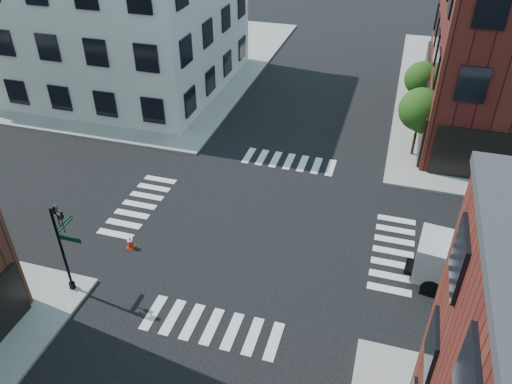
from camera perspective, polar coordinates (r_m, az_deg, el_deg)
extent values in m
plane|color=black|center=(26.55, 0.29, -4.01)|extent=(120.00, 120.00, 0.00)
cube|color=gray|center=(51.61, -16.33, 14.63)|extent=(30.00, 30.00, 0.15)
cube|color=silver|center=(45.02, -18.52, 18.73)|extent=(22.00, 16.00, 11.00)
cylinder|color=black|center=(33.84, 17.56, 5.27)|extent=(0.18, 0.18, 1.47)
cylinder|color=black|center=(33.50, 17.77, 6.37)|extent=(0.12, 0.12, 1.47)
sphere|color=#1B3D10|center=(32.78, 18.29, 8.94)|extent=(2.69, 2.69, 2.69)
sphere|color=#1B3D10|center=(32.93, 18.55, 7.95)|extent=(1.85, 1.85, 1.85)
cylinder|color=black|center=(39.27, 17.83, 9.26)|extent=(0.18, 0.18, 1.33)
cylinder|color=black|center=(39.01, 18.00, 10.14)|extent=(0.12, 0.12, 1.33)
sphere|color=#1B3D10|center=(38.45, 18.41, 12.19)|extent=(2.43, 2.43, 2.43)
sphere|color=#1B3D10|center=(38.54, 18.64, 11.40)|extent=(1.67, 1.67, 1.67)
cylinder|color=black|center=(23.11, -21.24, -6.39)|extent=(0.12, 0.12, 4.60)
cylinder|color=black|center=(24.39, -20.26, -9.95)|extent=(0.28, 0.28, 0.30)
cube|color=#053819|center=(22.29, -20.54, -5.04)|extent=(1.10, 0.03, 0.22)
cube|color=#053819|center=(22.77, -21.05, -3.44)|extent=(0.03, 1.10, 0.22)
imported|color=black|center=(22.02, -21.22, -3.27)|extent=(0.22, 0.18, 1.10)
imported|color=black|center=(22.42, -21.80, -2.68)|extent=(0.18, 0.22, 1.10)
cube|color=silver|center=(24.03, 20.09, -7.03)|extent=(2.09, 2.41, 1.85)
cube|color=black|center=(23.80, 18.17, -5.98)|extent=(0.29, 1.76, 0.83)
cube|color=black|center=(24.87, 25.13, -9.89)|extent=(7.45, 1.75, 0.23)
cylinder|color=black|center=(23.93, 19.38, -10.22)|extent=(0.95, 0.43, 0.92)
cylinder|color=black|center=(25.39, 19.89, -7.31)|extent=(0.95, 0.43, 0.92)
cylinder|color=black|center=(24.29, 27.22, -11.84)|extent=(0.95, 0.43, 0.92)
cylinder|color=black|center=(25.74, 27.22, -8.87)|extent=(0.95, 0.43, 0.92)
cube|color=red|center=(26.04, -14.09, -6.13)|extent=(0.42, 0.42, 0.04)
cone|color=red|center=(25.84, -14.19, -5.58)|extent=(0.40, 0.40, 0.69)
cylinder|color=white|center=(25.78, -14.22, -5.41)|extent=(0.27, 0.27, 0.08)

